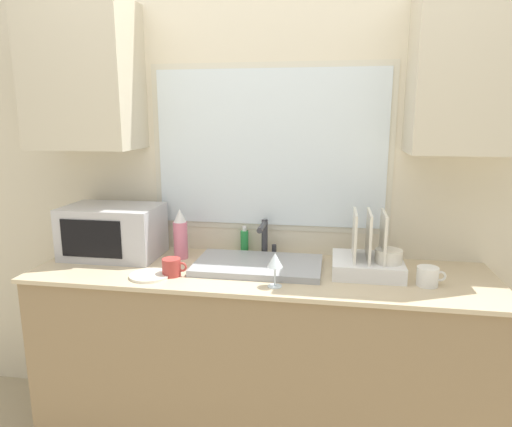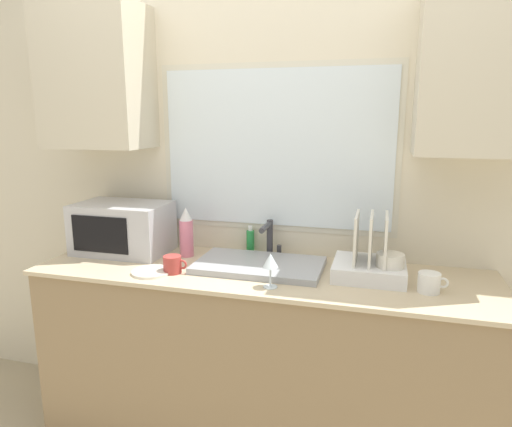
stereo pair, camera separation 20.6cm
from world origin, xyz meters
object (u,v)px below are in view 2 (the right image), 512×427
object	(u,v)px
faucet	(269,235)
dish_rack	(371,263)
microwave	(123,228)
spray_bottle	(186,233)
soap_bottle	(250,241)
wine_glass	(270,262)
mug_near_sink	(173,264)

from	to	relation	value
faucet	dish_rack	distance (m)	0.54
microwave	dish_rack	xyz separation A→B (m)	(1.29, -0.05, -0.06)
microwave	spray_bottle	world-z (taller)	microwave
faucet	soap_bottle	xyz separation A→B (m)	(-0.12, 0.05, -0.05)
faucet	wine_glass	distance (m)	0.42
wine_glass	soap_bottle	bearing A→B (deg)	115.84
dish_rack	wine_glass	world-z (taller)	dish_rack
dish_rack	mug_near_sink	distance (m)	0.91
microwave	mug_near_sink	distance (m)	0.47
spray_bottle	soap_bottle	bearing A→B (deg)	24.72
dish_rack	microwave	bearing A→B (deg)	177.59
soap_bottle	mug_near_sink	distance (m)	0.48
faucet	soap_bottle	bearing A→B (deg)	156.19
faucet	mug_near_sink	world-z (taller)	faucet
microwave	dish_rack	size ratio (longest dim) A/B	1.50
faucet	microwave	size ratio (longest dim) A/B	0.40
soap_bottle	microwave	bearing A→B (deg)	-166.01
mug_near_sink	wine_glass	xyz separation A→B (m)	(0.48, -0.06, 0.07)
dish_rack	soap_bottle	xyz separation A→B (m)	(-0.63, 0.22, -0.00)
microwave	spray_bottle	xyz separation A→B (m)	(0.35, 0.02, -0.01)
dish_rack	mug_near_sink	bearing A→B (deg)	-168.43
faucet	dish_rack	xyz separation A→B (m)	(0.51, -0.17, -0.05)
mug_near_sink	spray_bottle	bearing A→B (deg)	99.81
microwave	wine_glass	size ratio (longest dim) A/B	3.18
faucet	spray_bottle	distance (m)	0.43
mug_near_sink	dish_rack	bearing A→B (deg)	11.57
microwave	mug_near_sink	world-z (taller)	microwave
spray_bottle	microwave	bearing A→B (deg)	-176.11
faucet	soap_bottle	world-z (taller)	faucet
spray_bottle	mug_near_sink	size ratio (longest dim) A/B	2.22
soap_bottle	wine_glass	xyz separation A→B (m)	(0.22, -0.46, 0.05)
wine_glass	faucet	bearing A→B (deg)	104.53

